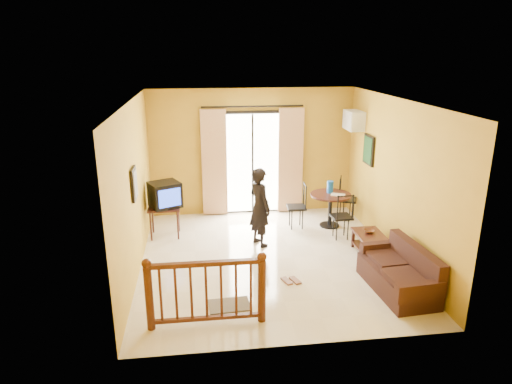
{
  "coord_description": "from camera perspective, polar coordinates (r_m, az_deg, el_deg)",
  "views": [
    {
      "loc": [
        -1.18,
        -7.34,
        3.62
      ],
      "look_at": [
        -0.21,
        0.2,
        1.2
      ],
      "focal_mm": 32.0,
      "sensor_mm": 36.0,
      "label": 1
    }
  ],
  "objects": [
    {
      "name": "serving_tray",
      "position": [
        9.54,
        10.21,
        -0.35
      ],
      "size": [
        0.33,
        0.28,
        0.02
      ],
      "primitive_type": "cube",
      "rotation": [
        0.0,
        0.0,
        -0.43
      ],
      "color": "beige",
      "rests_on": "dining_table"
    },
    {
      "name": "ground",
      "position": [
        8.26,
        1.64,
        -8.35
      ],
      "size": [
        5.0,
        5.0,
        0.0
      ],
      "primitive_type": "plane",
      "color": "beige",
      "rests_on": "ground"
    },
    {
      "name": "dining_table",
      "position": [
        9.65,
        9.3,
        -1.1
      ],
      "size": [
        0.85,
        0.85,
        0.71
      ],
      "color": "black",
      "rests_on": "ground"
    },
    {
      "name": "doormat",
      "position": [
        6.9,
        -3.35,
        -13.93
      ],
      "size": [
        0.62,
        0.44,
        0.02
      ],
      "primitive_type": "cube",
      "rotation": [
        0.0,
        0.0,
        0.06
      ],
      "color": "#5F574C",
      "rests_on": "ground"
    },
    {
      "name": "bowl",
      "position": [
        8.59,
        13.96,
        -4.79
      ],
      "size": [
        0.23,
        0.23,
        0.06
      ],
      "primitive_type": "imported",
      "rotation": [
        0.0,
        0.0,
        0.24
      ],
      "color": "brown",
      "rests_on": "coffee_table"
    },
    {
      "name": "botanical_print",
      "position": [
        9.48,
        13.89,
        5.13
      ],
      "size": [
        0.05,
        0.5,
        0.6
      ],
      "color": "black",
      "rests_on": "room_shell"
    },
    {
      "name": "room_shell",
      "position": [
        7.67,
        1.75,
        3.16
      ],
      "size": [
        5.0,
        5.0,
        5.0
      ],
      "color": "white",
      "rests_on": "ground"
    },
    {
      "name": "coffee_table",
      "position": [
        8.54,
        14.17,
        -6.08
      ],
      "size": [
        0.49,
        0.88,
        0.39
      ],
      "color": "black",
      "rests_on": "ground"
    },
    {
      "name": "picture_left",
      "position": [
        7.5,
        -14.98,
        1.01
      ],
      "size": [
        0.05,
        0.42,
        0.52
      ],
      "color": "black",
      "rests_on": "room_shell"
    },
    {
      "name": "sandals",
      "position": [
        7.54,
        4.4,
        -10.99
      ],
      "size": [
        0.31,
        0.27,
        0.03
      ],
      "color": "brown",
      "rests_on": "ground"
    },
    {
      "name": "sofa",
      "position": [
        7.5,
        17.63,
        -9.76
      ],
      "size": [
        0.83,
        1.59,
        0.73
      ],
      "rotation": [
        0.0,
        0.0,
        0.08
      ],
      "color": "black",
      "rests_on": "ground"
    },
    {
      "name": "television",
      "position": [
        9.09,
        -11.32,
        -0.32
      ],
      "size": [
        0.71,
        0.68,
        0.5
      ],
      "rotation": [
        0.0,
        0.0,
        0.44
      ],
      "color": "black",
      "rests_on": "tv_table"
    },
    {
      "name": "air_conditioner",
      "position": [
        9.95,
        12.1,
        8.75
      ],
      "size": [
        0.31,
        0.6,
        0.4
      ],
      "color": "white",
      "rests_on": "room_shell"
    },
    {
      "name": "stair_balustrade",
      "position": [
        6.23,
        -6.25,
        -11.83
      ],
      "size": [
        1.63,
        0.13,
        1.04
      ],
      "color": "#471E0F",
      "rests_on": "ground"
    },
    {
      "name": "tv_table",
      "position": [
        9.2,
        -11.4,
        -2.25
      ],
      "size": [
        0.62,
        0.52,
        0.62
      ],
      "color": "black",
      "rests_on": "ground"
    },
    {
      "name": "standing_person",
      "position": [
        8.56,
        0.46,
        -1.89
      ],
      "size": [
        0.57,
        0.66,
        1.52
      ],
      "primitive_type": "imported",
      "rotation": [
        0.0,
        0.0,
        2.03
      ],
      "color": "black",
      "rests_on": "ground"
    },
    {
      "name": "water_jug",
      "position": [
        9.65,
        9.25,
        0.64
      ],
      "size": [
        0.14,
        0.14,
        0.25
      ],
      "primitive_type": "cylinder",
      "color": "#124DAE",
      "rests_on": "dining_table"
    },
    {
      "name": "balcony_door",
      "position": [
        10.13,
        -0.43,
        3.73
      ],
      "size": [
        2.25,
        0.14,
        2.46
      ],
      "color": "black",
      "rests_on": "ground"
    },
    {
      "name": "dining_chairs",
      "position": [
        9.73,
        8.91,
        -4.43
      ],
      "size": [
        1.68,
        1.47,
        0.95
      ],
      "color": "black",
      "rests_on": "ground"
    }
  ]
}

